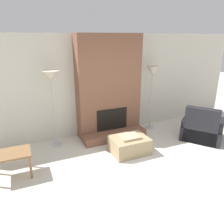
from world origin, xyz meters
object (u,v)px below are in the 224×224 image
(side_table, at_px, (11,156))
(floor_lamp_right, at_px, (153,73))
(floor_lamp_left, at_px, (51,80))
(ottoman, at_px, (129,145))
(armchair, at_px, (202,130))

(side_table, relative_size, floor_lamp_right, 0.40)
(floor_lamp_left, xyz_separation_m, floor_lamp_right, (2.67, -0.00, -0.03))
(floor_lamp_left, bearing_deg, floor_lamp_right, -0.00)
(ottoman, height_order, floor_lamp_left, floor_lamp_left)
(ottoman, bearing_deg, floor_lamp_left, 144.14)
(side_table, xyz_separation_m, floor_lamp_right, (3.66, 0.97, 1.15))
(ottoman, relative_size, side_table, 1.16)
(ottoman, xyz_separation_m, floor_lamp_left, (-1.45, 1.05, 1.42))
(ottoman, bearing_deg, armchair, -3.68)
(ottoman, relative_size, armchair, 0.63)
(armchair, bearing_deg, floor_lamp_right, -2.35)
(ottoman, distance_m, side_table, 2.45)
(armchair, relative_size, floor_lamp_left, 0.72)
(ottoman, distance_m, floor_lamp_right, 2.12)
(side_table, distance_m, floor_lamp_left, 1.82)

